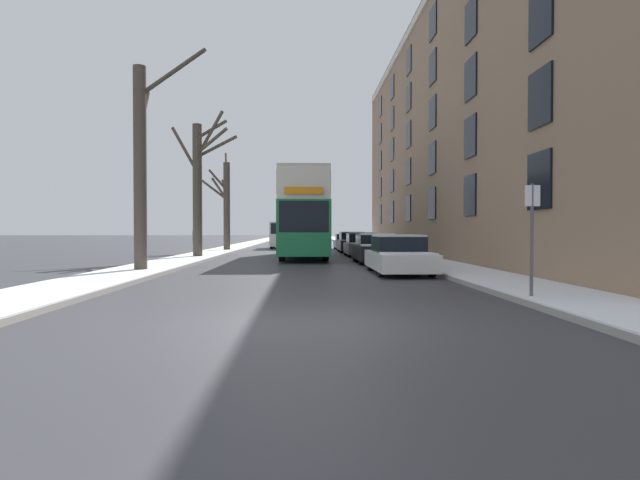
% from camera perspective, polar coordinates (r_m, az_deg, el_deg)
% --- Properties ---
extents(ground_plane, '(320.00, 320.00, 0.00)m').
position_cam_1_polar(ground_plane, '(8.28, -2.92, -9.59)').
color(ground_plane, '#38383D').
extents(sidewalk_left, '(2.34, 130.00, 0.16)m').
position_cam_1_polar(sidewalk_left, '(61.44, -7.42, -0.28)').
color(sidewalk_left, gray).
rests_on(sidewalk_left, ground).
extents(sidewalk_right, '(2.34, 130.00, 0.16)m').
position_cam_1_polar(sidewalk_right, '(61.41, 3.42, -0.28)').
color(sidewalk_right, gray).
rests_on(sidewalk_right, ground).
extents(terrace_facade_right, '(9.10, 40.91, 14.87)m').
position_cam_1_polar(terrace_facade_right, '(31.85, 19.41, 11.70)').
color(terrace_facade_right, '#8C7056').
rests_on(terrace_facade_right, ground).
extents(bare_tree_left_0, '(2.87, 2.12, 8.65)m').
position_cam_1_polar(bare_tree_left_0, '(19.10, -19.69, 8.47)').
color(bare_tree_left_0, '#4C4238').
rests_on(bare_tree_left_0, ground).
extents(bare_tree_left_1, '(3.52, 2.00, 8.10)m').
position_cam_1_polar(bare_tree_left_1, '(27.87, -13.66, 6.37)').
color(bare_tree_left_1, '#4C4238').
rests_on(bare_tree_left_1, ground).
extents(bare_tree_left_2, '(2.39, 2.21, 7.46)m').
position_cam_1_polar(bare_tree_left_2, '(36.91, -10.73, 4.21)').
color(bare_tree_left_2, '#4C4238').
rests_on(bare_tree_left_2, ground).
extents(double_decker_bus, '(2.56, 11.46, 4.63)m').
position_cam_1_polar(double_decker_bus, '(28.47, -1.86, 3.26)').
color(double_decker_bus, '#1E7A47').
rests_on(double_decker_bus, ground).
extents(parked_car_0, '(1.89, 4.54, 1.38)m').
position_cam_1_polar(parked_car_0, '(18.00, 8.97, -1.77)').
color(parked_car_0, silver).
rests_on(parked_car_0, ground).
extents(parked_car_1, '(1.83, 4.57, 1.42)m').
position_cam_1_polar(parked_car_1, '(23.87, 6.29, -1.02)').
color(parked_car_1, black).
rests_on(parked_car_1, ground).
extents(parked_car_2, '(1.74, 4.01, 1.44)m').
position_cam_1_polar(parked_car_2, '(29.88, 4.64, -0.60)').
color(parked_car_2, slate).
rests_on(parked_car_2, ground).
extents(parked_car_3, '(1.84, 4.45, 1.45)m').
position_cam_1_polar(parked_car_3, '(35.35, 3.63, -0.31)').
color(parked_car_3, black).
rests_on(parked_car_3, ground).
extents(parked_car_4, '(1.70, 3.97, 1.29)m').
position_cam_1_polar(parked_car_4, '(40.99, 2.87, -0.22)').
color(parked_car_4, '#474C56').
rests_on(parked_car_4, ground).
extents(oncoming_van, '(2.01, 5.25, 2.25)m').
position_cam_1_polar(oncoming_van, '(43.29, -4.26, 0.67)').
color(oncoming_van, white).
rests_on(oncoming_van, ground).
extents(pedestrian_left_sidewalk, '(0.39, 0.39, 1.77)m').
position_cam_1_polar(pedestrian_left_sidewalk, '(27.78, -13.97, -0.11)').
color(pedestrian_left_sidewalk, black).
rests_on(pedestrian_left_sidewalk, ground).
extents(street_sign_post, '(0.32, 0.07, 2.51)m').
position_cam_1_polar(street_sign_post, '(11.34, 23.05, 0.55)').
color(street_sign_post, '#4C4F54').
rests_on(street_sign_post, ground).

